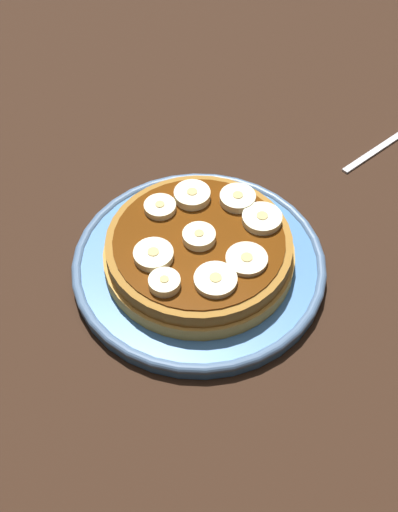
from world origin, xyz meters
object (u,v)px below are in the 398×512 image
Objects in this scene: fork at (391,140)px; pancake_stack at (200,249)px; plate at (199,265)px; banana_slice_1 at (262,219)px; banana_slice_5 at (160,207)px; banana_slice_7 at (164,283)px; banana_slice_0 at (198,234)px; banana_slice_6 at (215,280)px; banana_slice_4 at (247,260)px; banana_slice_3 at (154,255)px; banana_slice_8 at (238,199)px; banana_slice_2 at (192,196)px.

pancake_stack is at bearing -175.96° from fork.
banana_slice_1 is (5.76, -1.56, 3.73)cm from plate.
banana_slice_5 is 8.64cm from banana_slice_7.
banana_slice_0 is 0.80× the size of banana_slice_6.
fork is at bearing -6.12° from banana_slice_5.
banana_slice_6 is (-1.80, -4.85, -0.12)cm from banana_slice_0.
banana_slice_4 is at bearing -166.01° from fork.
pancake_stack is 1.30× the size of fork.
banana_slice_0 is 0.22× the size of fork.
pancake_stack is 5.29cm from banana_slice_6.
banana_slice_0 is 6.01cm from banana_slice_7.
banana_slice_0 is 0.81× the size of banana_slice_1.
banana_slice_4 is at bearing -75.23° from banana_slice_5.
pancake_stack is 5.90× the size of banana_slice_0.
plate is at bearing -82.42° from banana_slice_5.
banana_slice_3 is 0.26× the size of fork.
banana_slice_6 is at bearing -96.04° from banana_slice_5.
banana_slice_8 is (7.23, 6.17, 0.10)cm from banana_slice_6.
banana_slice_8 is at bearing 57.61° from banana_slice_4.
banana_slice_7 is (-7.03, 1.97, 0.18)cm from banana_slice_4.
banana_slice_7 is at bearing -155.89° from plate.
banana_slice_4 is 1.09× the size of banana_slice_8.
pancake_stack is at bearing -163.87° from banana_slice_8.
banana_slice_1 is at bearing -61.11° from banana_slice_2.
banana_slice_0 is 1.00× the size of banana_slice_5.
banana_slice_2 reaches higher than banana_slice_4.
plate is 3.81cm from banana_slice_0.
banana_slice_6 is 9.50cm from banana_slice_8.
banana_slice_5 reaches higher than fork.
fork is at bearing 4.04° from pancake_stack.
plate is at bearing -157.28° from pancake_stack.
banana_slice_8 is at bearing 40.45° from banana_slice_6.
banana_slice_0 reaches higher than fork.
pancake_stack is at bearing 109.45° from banana_slice_4.
pancake_stack is 5.19cm from banana_slice_2.
banana_slice_1 reaches higher than fork.
banana_slice_8 is (-0.20, 3.20, 0.05)cm from banana_slice_1.
pancake_stack is 5.20× the size of banana_slice_8.
banana_slice_1 is 1.34× the size of banana_slice_7.
banana_slice_0 reaches higher than pancake_stack.
banana_slice_7 and banana_slice_8 have the same top height.
pancake_stack is 5.10× the size of banana_slice_2.
banana_slice_2 is 8.73cm from banana_slice_4.
banana_slice_2 is 25.14cm from fork.
banana_slice_1 is (5.53, -1.66, 1.80)cm from pancake_stack.
banana_slice_6 is 1.10× the size of banana_slice_8.
banana_slice_7 is (-5.47, -2.44, 1.87)cm from pancake_stack.
banana_slice_6 is (-1.90, -4.62, 1.74)cm from pancake_stack.
plate is 6.41× the size of banana_slice_4.
banana_slice_7 is (-0.96, -3.02, 0.06)cm from banana_slice_3.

